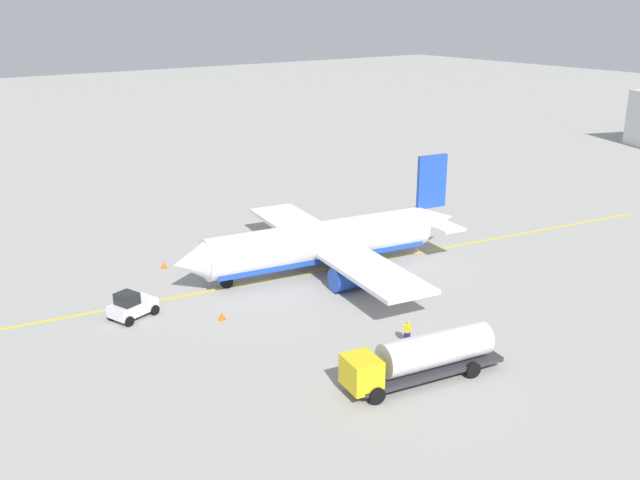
{
  "coord_description": "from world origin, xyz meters",
  "views": [
    {
      "loc": [
        35.71,
        49.95,
        23.67
      ],
      "look_at": [
        0.0,
        0.0,
        3.0
      ],
      "focal_mm": 39.99,
      "sensor_mm": 36.0,
      "label": 1
    }
  ],
  "objects": [
    {
      "name": "ground_plane",
      "position": [
        0.0,
        0.0,
        0.0
      ],
      "size": [
        400.0,
        400.0,
        0.0
      ],
      "primitive_type": "plane",
      "color": "#9E9B96"
    },
    {
      "name": "airplane",
      "position": [
        -0.47,
        0.07,
        2.67
      ],
      "size": [
        28.67,
        28.11,
        9.7
      ],
      "color": "white",
      "rests_on": "ground"
    },
    {
      "name": "fuel_tanker",
      "position": [
        6.15,
        20.08,
        1.74
      ],
      "size": [
        11.58,
        4.33,
        3.15
      ],
      "color": "#2D2D33",
      "rests_on": "ground"
    },
    {
      "name": "pushback_tug",
      "position": [
        17.97,
        -0.25,
        1.01
      ],
      "size": [
        4.06,
        3.3,
        2.2
      ],
      "color": "silver",
      "rests_on": "ground"
    },
    {
      "name": "refueling_worker",
      "position": [
        3.26,
        15.49,
        0.82
      ],
      "size": [
        0.63,
        0.55,
        1.71
      ],
      "color": "navy",
      "rests_on": "ground"
    },
    {
      "name": "safety_cone_nose",
      "position": [
        11.44,
        -8.96,
        0.32
      ],
      "size": [
        0.57,
        0.57,
        0.63
      ],
      "primitive_type": "cone",
      "color": "#F2590F",
      "rests_on": "ground"
    },
    {
      "name": "safety_cone_wingtip",
      "position": [
        12.43,
        4.22,
        0.33
      ],
      "size": [
        0.59,
        0.59,
        0.66
      ],
      "primitive_type": "cone",
      "color": "#F2590F",
      "rests_on": "ground"
    },
    {
      "name": "taxi_line_marking",
      "position": [
        0.0,
        0.0,
        0.01
      ],
      "size": [
        80.65,
        12.43,
        0.01
      ],
      "primitive_type": "cube",
      "rotation": [
        0.0,
        0.0,
        -0.15
      ],
      "color": "yellow",
      "rests_on": "ground"
    }
  ]
}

